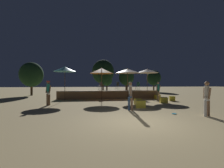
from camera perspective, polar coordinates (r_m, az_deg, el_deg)
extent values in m
plane|color=tan|center=(6.50, 10.29, -14.12)|extent=(120.00, 120.00, 0.00)
cube|color=olive|center=(16.49, -1.17, -3.98)|extent=(10.59, 2.45, 0.78)
cube|color=#CCB793|center=(15.29, -0.63, -2.69)|extent=(10.59, 0.12, 0.08)
cylinder|color=brown|center=(14.84, -17.53, -0.72)|extent=(0.05, 0.05, 2.72)
cone|color=teal|center=(14.89, -17.54, 5.41)|extent=(2.09, 2.09, 0.46)
sphere|color=teal|center=(14.92, -17.54, 6.44)|extent=(0.08, 0.08, 0.08)
cylinder|color=brown|center=(14.69, -3.97, -1.00)|extent=(0.05, 0.05, 2.57)
cone|color=orange|center=(14.73, -3.98, 5.01)|extent=(2.29, 2.29, 0.52)
sphere|color=orange|center=(14.76, -3.98, 6.17)|extent=(0.08, 0.08, 0.08)
cylinder|color=brown|center=(15.32, 5.94, -0.80)|extent=(0.05, 0.05, 2.66)
cone|color=beige|center=(15.36, 5.94, 4.94)|extent=(2.54, 2.54, 0.42)
sphere|color=beige|center=(15.39, 5.94, 5.86)|extent=(0.08, 0.08, 0.08)
cylinder|color=brown|center=(16.36, 13.26, -0.62)|extent=(0.05, 0.05, 2.72)
cone|color=beige|center=(16.41, 13.27, 4.84)|extent=(2.30, 2.30, 0.41)
sphere|color=beige|center=(16.43, 13.27, 5.69)|extent=(0.08, 0.08, 0.08)
cube|color=yellow|center=(11.49, 9.85, -6.62)|extent=(0.49, 0.49, 0.47)
cube|color=yellow|center=(16.14, 16.86, -4.71)|extent=(0.54, 0.54, 0.43)
cube|color=yellow|center=(10.25, 10.83, -7.44)|extent=(0.75, 0.75, 0.48)
cube|color=yellow|center=(14.89, 21.90, -5.16)|extent=(0.62, 0.62, 0.42)
cube|color=yellow|center=(13.11, 19.04, -5.80)|extent=(0.68, 0.68, 0.46)
cylinder|color=brown|center=(11.93, -23.42, -5.51)|extent=(0.13, 0.13, 0.83)
cylinder|color=brown|center=(12.05, -22.79, -5.46)|extent=(0.13, 0.13, 0.83)
cylinder|color=white|center=(11.95, -23.11, -3.12)|extent=(0.21, 0.21, 0.24)
cylinder|color=teal|center=(11.94, -23.11, -1.49)|extent=(0.21, 0.21, 0.64)
cylinder|color=brown|center=(11.81, -22.55, -1.84)|extent=(0.20, 0.17, 0.57)
cylinder|color=brown|center=(12.07, -23.67, -1.80)|extent=(0.19, 0.16, 0.57)
sphere|color=brown|center=(11.93, -23.12, 0.59)|extent=(0.23, 0.23, 0.23)
cylinder|color=#B22D33|center=(11.93, -23.12, 0.91)|extent=(0.25, 0.25, 0.07)
cylinder|color=white|center=(8.67, 32.01, -7.85)|extent=(0.13, 0.13, 0.79)
cylinder|color=#997051|center=(8.78, 32.85, -7.75)|extent=(0.13, 0.13, 0.79)
cylinder|color=white|center=(8.67, 32.44, -4.68)|extent=(0.20, 0.20, 0.24)
cylinder|color=beige|center=(8.65, 32.45, -2.54)|extent=(0.20, 0.20, 0.61)
cylinder|color=#997051|center=(8.53, 33.18, -3.05)|extent=(0.08, 0.17, 0.55)
cylinder|color=#997051|center=(8.78, 31.73, -2.95)|extent=(0.08, 0.09, 0.54)
sphere|color=#997051|center=(8.64, 32.45, 0.19)|extent=(0.22, 0.22, 0.22)
cylinder|color=#72664C|center=(14.20, 16.94, -4.62)|extent=(0.13, 0.13, 0.81)
cylinder|color=tan|center=(14.08, 17.43, -4.67)|extent=(0.13, 0.13, 0.81)
cylinder|color=#72664C|center=(14.11, 17.19, -2.68)|extent=(0.21, 0.21, 0.24)
cylinder|color=teal|center=(14.09, 17.19, -1.34)|extent=(0.21, 0.21, 0.62)
cylinder|color=tan|center=(13.97, 16.70, -1.63)|extent=(0.12, 0.11, 0.55)
cylinder|color=tan|center=(14.22, 17.67, -1.60)|extent=(0.25, 0.15, 0.55)
sphere|color=tan|center=(14.09, 17.19, 0.38)|extent=(0.22, 0.22, 0.22)
cylinder|color=#997051|center=(9.07, 7.54, -7.48)|extent=(0.13, 0.13, 0.79)
cylinder|color=#2D4C7F|center=(9.05, 6.49, -7.50)|extent=(0.13, 0.13, 0.79)
cylinder|color=#2D4C7F|center=(9.01, 7.02, -4.51)|extent=(0.20, 0.20, 0.24)
cylinder|color=beige|center=(8.98, 7.02, -2.47)|extent=(0.20, 0.20, 0.60)
cylinder|color=#997051|center=(9.15, 6.87, -2.86)|extent=(0.11, 0.23, 0.54)
cylinder|color=#997051|center=(8.82, 7.18, -2.97)|extent=(0.10, 0.19, 0.54)
sphere|color=#997051|center=(8.97, 7.02, 0.13)|extent=(0.21, 0.21, 0.21)
cylinder|color=#47474C|center=(16.93, -4.29, -1.51)|extent=(0.02, 0.02, 0.45)
cylinder|color=#47474C|center=(16.79, -5.20, -1.52)|extent=(0.02, 0.02, 0.45)
cylinder|color=#47474C|center=(16.66, -3.81, -1.53)|extent=(0.02, 0.02, 0.45)
cylinder|color=#47474C|center=(16.52, -4.73, -1.55)|extent=(0.02, 0.02, 0.45)
cylinder|color=#47474C|center=(16.72, -4.51, -0.76)|extent=(0.40, 0.40, 0.02)
cube|color=#47474C|center=(16.56, -4.24, 0.01)|extent=(0.34, 0.17, 0.45)
cylinder|color=#1E4C47|center=(16.66, 9.84, -1.54)|extent=(0.02, 0.02, 0.45)
cylinder|color=#1E4C47|center=(16.51, 8.94, -1.55)|extent=(0.02, 0.02, 0.45)
cylinder|color=#1E4C47|center=(16.40, 10.36, -1.57)|extent=(0.02, 0.02, 0.45)
cylinder|color=#1E4C47|center=(16.25, 9.46, -1.58)|extent=(0.02, 0.02, 0.45)
cylinder|color=#1E4C47|center=(16.45, 9.65, -0.78)|extent=(0.40, 0.40, 0.02)
cube|color=#1E4C47|center=(16.30, 9.95, 0.00)|extent=(0.36, 0.11, 0.45)
cylinder|color=#2D3338|center=(17.53, 2.05, -1.44)|extent=(0.02, 0.02, 0.45)
cylinder|color=#2D3338|center=(17.35, 1.26, -1.46)|extent=(0.02, 0.02, 0.45)
cylinder|color=#2D3338|center=(17.29, 2.64, -1.47)|extent=(0.02, 0.02, 0.45)
cylinder|color=#2D3338|center=(17.11, 1.84, -1.49)|extent=(0.02, 0.02, 0.45)
cylinder|color=#2D3338|center=(17.31, 1.95, -0.72)|extent=(0.40, 0.40, 0.02)
cube|color=#2D3338|center=(17.17, 2.29, 0.02)|extent=(0.34, 0.19, 0.45)
cylinder|color=#33B2D8|center=(8.63, 22.61, -10.42)|extent=(0.23, 0.23, 0.03)
cylinder|color=#3D2B1C|center=(28.04, -1.97, -1.69)|extent=(0.28, 0.28, 1.30)
ellipsoid|color=#1E4223|center=(28.03, -1.98, 1.48)|extent=(2.00, 2.00, 2.20)
cylinder|color=#3D2B1C|center=(21.94, 5.49, -1.94)|extent=(0.28, 0.28, 1.53)
ellipsoid|color=#19381E|center=(21.94, 5.50, 2.64)|extent=(2.20, 2.20, 2.42)
cylinder|color=#3D2B1C|center=(22.62, -28.31, -2.02)|extent=(0.28, 0.28, 1.44)
ellipsoid|color=#19381E|center=(22.63, -28.32, 3.19)|extent=(2.97, 2.97, 3.27)
cylinder|color=#3D2B1C|center=(28.06, -3.43, -1.06)|extent=(0.28, 0.28, 1.91)
ellipsoid|color=black|center=(28.14, -3.43, 4.65)|extent=(4.10, 4.10, 4.50)
cylinder|color=#3D2B1C|center=(30.14, 15.61, -1.40)|extent=(0.28, 0.28, 1.47)
ellipsoid|color=black|center=(30.14, 15.62, 2.29)|extent=(2.67, 2.67, 2.94)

